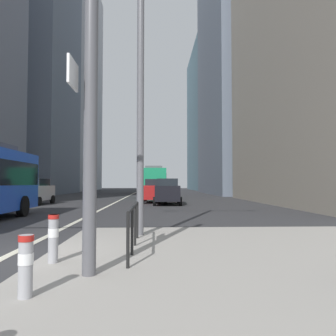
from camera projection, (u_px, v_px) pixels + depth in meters
ground_plane at (114, 203)px, 27.02m from camera, size 160.00×160.00×0.00m
median_island at (275, 266)px, 6.27m from camera, size 9.00×10.00×0.15m
lane_centre_line at (125, 198)px, 37.00m from camera, size 0.20×80.00×0.01m
office_tower_left_mid at (27, 42)px, 50.77m from camera, size 12.57×16.46×45.76m
office_tower_left_far at (67, 82)px, 73.72m from camera, size 11.54×25.37×47.24m
office_tower_right_near at (328, 2)px, 26.86m from camera, size 10.34×22.33×32.10m
office_tower_right_mid at (244, 18)px, 52.00m from camera, size 11.63×22.31×54.08m
office_tower_right_far at (213, 121)px, 80.06m from camera, size 10.06×23.08×32.70m
city_bus_red_receding at (154, 181)px, 38.17m from camera, size 2.76×10.85×3.40m
city_bus_red_distant at (150, 182)px, 55.03m from camera, size 2.91×11.73×3.40m
car_oncoming_mid at (34, 191)px, 25.38m from camera, size 2.19×4.17×1.94m
car_receding_near at (155, 190)px, 28.17m from camera, size 2.21×4.58×1.94m
car_receding_far at (167, 191)px, 25.38m from camera, size 2.15×4.44×1.94m
street_lamp_post at (141, 57)px, 9.77m from camera, size 5.50×0.32×8.00m
bollard_left at (26, 263)px, 4.34m from camera, size 0.20×0.20×0.80m
bollard_right at (53, 236)px, 6.25m from camera, size 0.20×0.20×0.89m
pedestrian_railing at (134, 218)px, 7.44m from camera, size 0.06×3.22×0.98m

